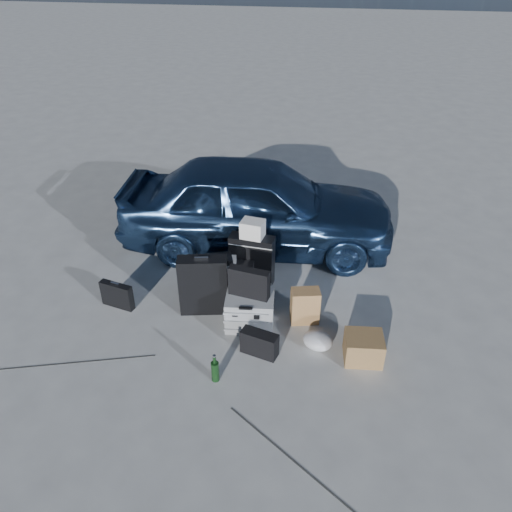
{
  "coord_description": "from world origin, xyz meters",
  "views": [
    {
      "loc": [
        1.02,
        -3.68,
        3.56
      ],
      "look_at": [
        0.18,
        0.85,
        0.62
      ],
      "focal_mm": 35.0,
      "sensor_mm": 36.0,
      "label": 1
    }
  ],
  "objects_px": {
    "pelican_case": "(250,310)",
    "suitcase_right": "(252,260)",
    "cardboard_box": "(363,348)",
    "car": "(257,204)",
    "briefcase": "(117,295)",
    "duffel_bag": "(221,279)",
    "green_bottle": "(215,368)",
    "suitcase_left": "(203,285)"
  },
  "relations": [
    {
      "from": "cardboard_box",
      "to": "suitcase_left",
      "type": "bearing_deg",
      "value": 165.41
    },
    {
      "from": "briefcase",
      "to": "duffel_bag",
      "type": "distance_m",
      "value": 1.19
    },
    {
      "from": "suitcase_left",
      "to": "duffel_bag",
      "type": "height_order",
      "value": "suitcase_left"
    },
    {
      "from": "pelican_case",
      "to": "briefcase",
      "type": "height_order",
      "value": "pelican_case"
    },
    {
      "from": "briefcase",
      "to": "duffel_bag",
      "type": "xyz_separation_m",
      "value": [
        1.09,
        0.47,
        0.03
      ]
    },
    {
      "from": "cardboard_box",
      "to": "duffel_bag",
      "type": "bearing_deg",
      "value": 153.76
    },
    {
      "from": "green_bottle",
      "to": "cardboard_box",
      "type": "bearing_deg",
      "value": 21.83
    },
    {
      "from": "car",
      "to": "duffel_bag",
      "type": "distance_m",
      "value": 1.26
    },
    {
      "from": "suitcase_right",
      "to": "green_bottle",
      "type": "height_order",
      "value": "suitcase_right"
    },
    {
      "from": "suitcase_right",
      "to": "duffel_bag",
      "type": "bearing_deg",
      "value": -133.79
    },
    {
      "from": "pelican_case",
      "to": "suitcase_left",
      "type": "distance_m",
      "value": 0.58
    },
    {
      "from": "car",
      "to": "green_bottle",
      "type": "height_order",
      "value": "car"
    },
    {
      "from": "car",
      "to": "green_bottle",
      "type": "relative_size",
      "value": 11.89
    },
    {
      "from": "duffel_bag",
      "to": "green_bottle",
      "type": "height_order",
      "value": "duffel_bag"
    },
    {
      "from": "briefcase",
      "to": "green_bottle",
      "type": "bearing_deg",
      "value": -20.41
    },
    {
      "from": "cardboard_box",
      "to": "suitcase_right",
      "type": "bearing_deg",
      "value": 140.52
    },
    {
      "from": "car",
      "to": "briefcase",
      "type": "bearing_deg",
      "value": 136.03
    },
    {
      "from": "car",
      "to": "pelican_case",
      "type": "distance_m",
      "value": 1.72
    },
    {
      "from": "car",
      "to": "suitcase_left",
      "type": "height_order",
      "value": "car"
    },
    {
      "from": "suitcase_left",
      "to": "duffel_bag",
      "type": "distance_m",
      "value": 0.4
    },
    {
      "from": "cardboard_box",
      "to": "green_bottle",
      "type": "bearing_deg",
      "value": -158.17
    },
    {
      "from": "suitcase_left",
      "to": "green_bottle",
      "type": "distance_m",
      "value": 1.1
    },
    {
      "from": "suitcase_left",
      "to": "green_bottle",
      "type": "relative_size",
      "value": 2.3
    },
    {
      "from": "pelican_case",
      "to": "green_bottle",
      "type": "distance_m",
      "value": 0.89
    },
    {
      "from": "briefcase",
      "to": "suitcase_left",
      "type": "height_order",
      "value": "suitcase_left"
    },
    {
      "from": "pelican_case",
      "to": "suitcase_left",
      "type": "height_order",
      "value": "suitcase_left"
    },
    {
      "from": "briefcase",
      "to": "duffel_bag",
      "type": "relative_size",
      "value": 0.52
    },
    {
      "from": "pelican_case",
      "to": "suitcase_left",
      "type": "bearing_deg",
      "value": 159.81
    },
    {
      "from": "briefcase",
      "to": "suitcase_left",
      "type": "xyz_separation_m",
      "value": [
        0.99,
        0.11,
        0.19
      ]
    },
    {
      "from": "pelican_case",
      "to": "briefcase",
      "type": "distance_m",
      "value": 1.54
    },
    {
      "from": "suitcase_right",
      "to": "cardboard_box",
      "type": "height_order",
      "value": "suitcase_right"
    },
    {
      "from": "suitcase_right",
      "to": "duffel_bag",
      "type": "height_order",
      "value": "suitcase_right"
    },
    {
      "from": "car",
      "to": "suitcase_right",
      "type": "xyz_separation_m",
      "value": [
        0.1,
        -0.88,
        -0.29
      ]
    },
    {
      "from": "pelican_case",
      "to": "suitcase_left",
      "type": "relative_size",
      "value": 0.73
    },
    {
      "from": "pelican_case",
      "to": "suitcase_right",
      "type": "relative_size",
      "value": 0.8
    },
    {
      "from": "pelican_case",
      "to": "briefcase",
      "type": "relative_size",
      "value": 1.29
    },
    {
      "from": "suitcase_right",
      "to": "cardboard_box",
      "type": "bearing_deg",
      "value": -35.42
    },
    {
      "from": "briefcase",
      "to": "suitcase_right",
      "type": "xyz_separation_m",
      "value": [
        1.41,
        0.76,
        0.16
      ]
    },
    {
      "from": "duffel_bag",
      "to": "green_bottle",
      "type": "xyz_separation_m",
      "value": [
        0.28,
        -1.37,
        -0.04
      ]
    },
    {
      "from": "pelican_case",
      "to": "suitcase_right",
      "type": "distance_m",
      "value": 0.8
    },
    {
      "from": "suitcase_left",
      "to": "duffel_bag",
      "type": "xyz_separation_m",
      "value": [
        0.1,
        0.36,
        -0.16
      ]
    },
    {
      "from": "suitcase_right",
      "to": "duffel_bag",
      "type": "xyz_separation_m",
      "value": [
        -0.32,
        -0.29,
        -0.13
      ]
    }
  ]
}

